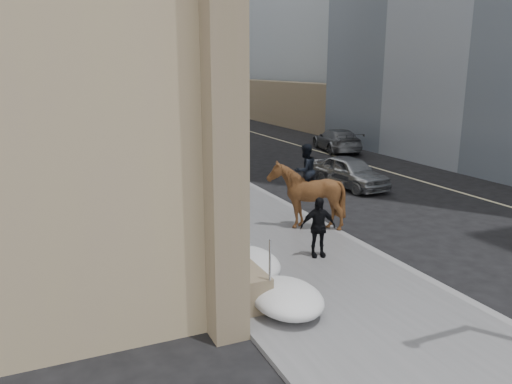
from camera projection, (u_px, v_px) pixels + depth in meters
ground at (299, 272)px, 13.14m from camera, size 140.00×140.00×0.00m
sidewalk at (191, 188)px, 22.02m from camera, size 5.00×80.00×0.12m
curb at (246, 183)px, 23.04m from camera, size 0.24×80.00×0.12m
lane_line at (385, 170)px, 26.11m from camera, size 0.15×70.00×0.01m
far_podium at (461, 128)px, 27.57m from camera, size 2.00×80.00×4.00m
bg_building_far at (28, 34)px, 72.42m from camera, size 24.00×12.00×20.00m
streetlight_mid at (218, 81)px, 25.55m from camera, size 1.71×0.24×8.00m
streetlight_far at (142, 76)px, 43.33m from camera, size 1.71×0.24×8.00m
traffic_signal at (168, 87)px, 32.54m from camera, size 4.10×0.22×6.00m
snow_bank at (170, 192)px, 19.69m from camera, size 1.70×18.10×0.76m
mounted_horse_left at (208, 190)px, 17.01m from camera, size 1.64×2.54×2.65m
mounted_horse_right at (306, 193)px, 16.12m from camera, size 2.25×2.40×2.76m
pedestrian at (318, 227)px, 13.73m from camera, size 1.06×0.65×1.69m
car_silver at (350, 172)px, 22.31m from camera, size 2.03×4.25×1.40m
car_grey at (337, 140)px, 32.09m from camera, size 3.05×5.29×1.44m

